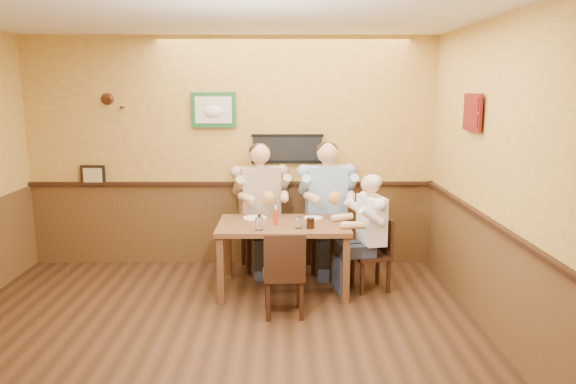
# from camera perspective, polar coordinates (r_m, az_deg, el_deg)

# --- Properties ---
(room) EXTENTS (5.02, 5.03, 2.81)m
(room) POSITION_cam_1_polar(r_m,az_deg,el_deg) (4.59, -6.85, 4.27)
(room) COLOR black
(room) RESTS_ON ground
(dining_table) EXTENTS (1.40, 0.90, 0.75)m
(dining_table) POSITION_cam_1_polar(r_m,az_deg,el_deg) (6.06, -0.48, -4.03)
(dining_table) COLOR brown
(dining_table) RESTS_ON ground
(chair_back_left) EXTENTS (0.54, 0.54, 0.97)m
(chair_back_left) POSITION_cam_1_polar(r_m,az_deg,el_deg) (6.84, -2.85, -3.85)
(chair_back_left) COLOR black
(chair_back_left) RESTS_ON ground
(chair_back_right) EXTENTS (0.50, 0.50, 0.98)m
(chair_back_right) POSITION_cam_1_polar(r_m,az_deg,el_deg) (6.81, 3.86, -3.88)
(chair_back_right) COLOR black
(chair_back_right) RESTS_ON ground
(chair_right_end) EXTENTS (0.45, 0.45, 0.80)m
(chair_right_end) POSITION_cam_1_polar(r_m,az_deg,el_deg) (6.21, 8.40, -6.25)
(chair_right_end) COLOR black
(chair_right_end) RESTS_ON ground
(chair_near_side) EXTENTS (0.41, 0.41, 0.85)m
(chair_near_side) POSITION_cam_1_polar(r_m,az_deg,el_deg) (5.47, -0.44, -8.19)
(chair_near_side) COLOR black
(chair_near_side) RESTS_ON ground
(diner_tan_shirt) EXTENTS (0.78, 0.78, 1.38)m
(diner_tan_shirt) POSITION_cam_1_polar(r_m,az_deg,el_deg) (6.79, -2.86, -2.15)
(diner_tan_shirt) COLOR tan
(diner_tan_shirt) RESTS_ON ground
(diner_blue_polo) EXTENTS (0.71, 0.71, 1.40)m
(diner_blue_polo) POSITION_cam_1_polar(r_m,az_deg,el_deg) (6.76, 3.88, -2.16)
(diner_blue_polo) COLOR #8FB2D6
(diner_blue_polo) RESTS_ON ground
(diner_white_elder) EXTENTS (0.64, 0.64, 1.15)m
(diner_white_elder) POSITION_cam_1_polar(r_m,az_deg,el_deg) (6.16, 8.44, -4.72)
(diner_white_elder) COLOR white
(diner_white_elder) RESTS_ON ground
(water_glass_left) EXTENTS (0.10, 0.10, 0.13)m
(water_glass_left) POSITION_cam_1_polar(r_m,az_deg,el_deg) (5.74, -2.95, -3.26)
(water_glass_left) COLOR white
(water_glass_left) RESTS_ON dining_table
(water_glass_mid) EXTENTS (0.09, 0.09, 0.11)m
(water_glass_mid) POSITION_cam_1_polar(r_m,az_deg,el_deg) (5.81, 1.10, -3.14)
(water_glass_mid) COLOR white
(water_glass_mid) RESTS_ON dining_table
(cola_tumbler) EXTENTS (0.10, 0.10, 0.11)m
(cola_tumbler) POSITION_cam_1_polar(r_m,az_deg,el_deg) (5.81, 2.30, -3.18)
(cola_tumbler) COLOR black
(cola_tumbler) RESTS_ON dining_table
(hot_sauce_bottle) EXTENTS (0.05, 0.05, 0.19)m
(hot_sauce_bottle) POSITION_cam_1_polar(r_m,az_deg,el_deg) (5.96, -1.27, -2.45)
(hot_sauce_bottle) COLOR red
(hot_sauce_bottle) RESTS_ON dining_table
(salt_shaker) EXTENTS (0.04, 0.04, 0.09)m
(salt_shaker) POSITION_cam_1_polar(r_m,az_deg,el_deg) (5.98, -2.59, -2.87)
(salt_shaker) COLOR white
(salt_shaker) RESTS_ON dining_table
(pepper_shaker) EXTENTS (0.05, 0.05, 0.09)m
(pepper_shaker) POSITION_cam_1_polar(r_m,az_deg,el_deg) (6.03, -2.91, -2.74)
(pepper_shaker) COLOR black
(pepper_shaker) RESTS_ON dining_table
(plate_far_left) EXTENTS (0.28, 0.28, 0.02)m
(plate_far_left) POSITION_cam_1_polar(r_m,az_deg,el_deg) (6.25, -3.38, -2.63)
(plate_far_left) COLOR white
(plate_far_left) RESTS_ON dining_table
(plate_far_right) EXTENTS (0.26, 0.26, 0.01)m
(plate_far_right) POSITION_cam_1_polar(r_m,az_deg,el_deg) (6.26, 2.60, -2.64)
(plate_far_right) COLOR white
(plate_far_right) RESTS_ON dining_table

